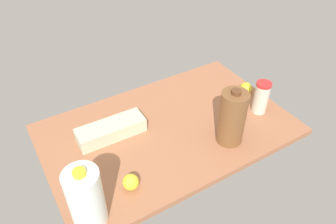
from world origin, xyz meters
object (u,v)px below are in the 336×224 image
object	(u,v)px
milk_jug	(86,198)
lemon_beside_bowl	(246,88)
chocolate_milk_jug	(232,118)
egg_carton	(111,130)
tumbler_cup	(261,97)
lemon_far_back	(131,182)

from	to	relation	value
milk_jug	lemon_beside_bowl	bearing A→B (deg)	-163.28
chocolate_milk_jug	milk_jug	xyz separation A→B (cm)	(71.26, 6.82, -0.55)
egg_carton	lemon_beside_bowl	world-z (taller)	egg_carton
milk_jug	tumbler_cup	distance (cm)	99.46
milk_jug	egg_carton	world-z (taller)	milk_jug
chocolate_milk_jug	lemon_beside_bowl	xyz separation A→B (cm)	(-31.40, -24.01, -10.17)
chocolate_milk_jug	lemon_far_back	world-z (taller)	chocolate_milk_jug
chocolate_milk_jug	lemon_beside_bowl	bearing A→B (deg)	-142.59
milk_jug	tumbler_cup	bearing A→B (deg)	-171.08
milk_jug	egg_carton	distance (cm)	46.21
chocolate_milk_jug	egg_carton	size ratio (longest dim) A/B	0.88
chocolate_milk_jug	lemon_far_back	xyz separation A→B (cm)	(51.95, 1.36, -10.15)
lemon_far_back	chocolate_milk_jug	bearing A→B (deg)	-178.50
egg_carton	lemon_far_back	distance (cm)	32.82
egg_carton	lemon_far_back	world-z (taller)	egg_carton
chocolate_milk_jug	milk_jug	bearing A→B (deg)	5.47
chocolate_milk_jug	lemon_far_back	size ratio (longest dim) A/B	4.25
milk_jug	lemon_far_back	distance (cm)	22.25
chocolate_milk_jug	egg_carton	xyz separation A→B (cm)	(46.42, -30.99, -9.94)
tumbler_cup	lemon_far_back	bearing A→B (deg)	7.20
chocolate_milk_jug	tumbler_cup	world-z (taller)	chocolate_milk_jug
egg_carton	lemon_far_back	bearing A→B (deg)	81.51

